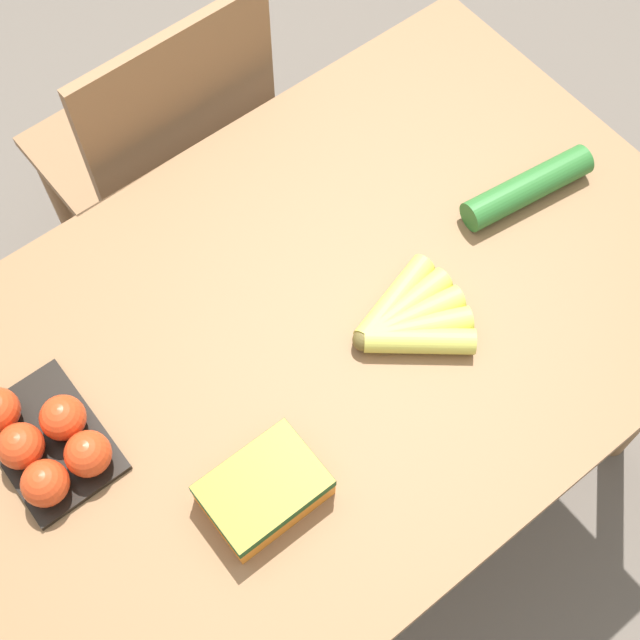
% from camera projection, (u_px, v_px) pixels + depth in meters
% --- Properties ---
extents(ground_plane, '(12.00, 12.00, 0.00)m').
position_uv_depth(ground_plane, '(320.00, 478.00, 2.03)').
color(ground_plane, '#665B51').
extents(dining_table, '(1.28, 0.83, 0.74)m').
position_uv_depth(dining_table, '(320.00, 358.00, 1.46)').
color(dining_table, olive).
rests_on(dining_table, ground_plane).
extents(chair, '(0.43, 0.41, 0.93)m').
position_uv_depth(chair, '(165.00, 160.00, 1.83)').
color(chair, '#8E6642').
rests_on(chair, ground_plane).
extents(banana_bunch, '(0.18, 0.18, 0.04)m').
position_uv_depth(banana_bunch, '(408.00, 320.00, 1.35)').
color(banana_bunch, brown).
rests_on(banana_bunch, dining_table).
extents(tomato_pack, '(0.15, 0.21, 0.08)m').
position_uv_depth(tomato_pack, '(44.00, 442.00, 1.24)').
color(tomato_pack, black).
rests_on(tomato_pack, dining_table).
extents(carrot_bag, '(0.16, 0.12, 0.06)m').
position_uv_depth(carrot_bag, '(264.00, 489.00, 1.21)').
color(carrot_bag, orange).
rests_on(carrot_bag, dining_table).
extents(cucumber_near, '(0.24, 0.08, 0.05)m').
position_uv_depth(cucumber_near, '(527.00, 188.00, 1.46)').
color(cucumber_near, '#2D702D').
rests_on(cucumber_near, dining_table).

